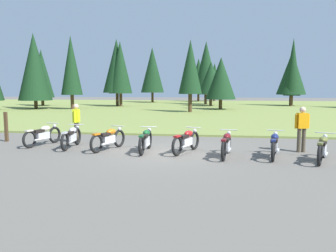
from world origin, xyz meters
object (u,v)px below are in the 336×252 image
(motorcycle_orange, at_px, (109,138))
(motorcycle_red, at_px, (186,141))
(motorcycle_maroon, at_px, (226,144))
(motorcycle_olive, at_px, (323,148))
(motorcycle_british_green, at_px, (146,140))
(trail_marker_post, at_px, (6,127))
(motorcycle_cream, at_px, (43,135))
(rider_in_hivis_vest, at_px, (302,126))
(rider_checking_bike, at_px, (76,121))
(motorcycle_silver, at_px, (72,137))
(motorcycle_navy, at_px, (274,145))

(motorcycle_orange, xyz_separation_m, motorcycle_red, (2.97, -0.11, 0.00))
(motorcycle_maroon, distance_m, motorcycle_olive, 3.03)
(motorcycle_british_green, distance_m, motorcycle_red, 1.50)
(trail_marker_post, bearing_deg, motorcycle_cream, -18.99)
(motorcycle_orange, distance_m, motorcycle_maroon, 4.44)
(motorcycle_cream, bearing_deg, motorcycle_maroon, -9.70)
(rider_in_hivis_vest, bearing_deg, motorcycle_red, -170.49)
(motorcycle_olive, distance_m, rider_in_hivis_vest, 1.68)
(rider_checking_bike, bearing_deg, motorcycle_olive, -14.67)
(motorcycle_red, xyz_separation_m, motorcycle_olive, (4.44, -0.88, 0.00))
(motorcycle_silver, relative_size, motorcycle_british_green, 1.00)
(rider_in_hivis_vest, bearing_deg, motorcycle_cream, 179.99)
(motorcycle_navy, bearing_deg, motorcycle_orange, 174.73)
(motorcycle_navy, relative_size, rider_in_hivis_vest, 1.24)
(motorcycle_orange, bearing_deg, motorcycle_maroon, -8.65)
(motorcycle_british_green, xyz_separation_m, motorcycle_maroon, (2.92, -0.50, 0.00))
(motorcycle_cream, xyz_separation_m, motorcycle_navy, (8.99, -1.15, 0.00))
(motorcycle_olive, distance_m, rider_checking_bike, 9.63)
(motorcycle_silver, xyz_separation_m, motorcycle_british_green, (3.06, -0.40, 0.00))
(motorcycle_red, distance_m, motorcycle_navy, 3.05)
(motorcycle_maroon, bearing_deg, motorcycle_british_green, 170.25)
(motorcycle_cream, bearing_deg, rider_in_hivis_vest, -0.01)
(motorcycle_olive, relative_size, trail_marker_post, 1.53)
(motorcycle_olive, relative_size, rider_checking_bike, 1.19)
(motorcycle_orange, distance_m, motorcycle_olive, 7.48)
(motorcycle_maroon, xyz_separation_m, trail_marker_post, (-9.49, 1.99, 0.21))
(motorcycle_red, xyz_separation_m, rider_in_hivis_vest, (4.16, 0.70, 0.51))
(motorcycle_red, relative_size, motorcycle_olive, 1.00)
(motorcycle_olive, height_order, trail_marker_post, trail_marker_post)
(motorcycle_maroon, bearing_deg, motorcycle_orange, 171.35)
(motorcycle_silver, bearing_deg, motorcycle_navy, -5.90)
(motorcycle_navy, bearing_deg, motorcycle_red, 171.57)
(motorcycle_cream, distance_m, rider_in_hivis_vest, 10.14)
(motorcycle_cream, xyz_separation_m, motorcycle_british_green, (4.46, -0.76, 0.00))
(motorcycle_red, distance_m, motorcycle_maroon, 1.53)
(motorcycle_british_green, relative_size, rider_in_hivis_vest, 1.26)
(motorcycle_red, distance_m, rider_in_hivis_vest, 4.25)
(motorcycle_british_green, bearing_deg, motorcycle_olive, -7.82)
(motorcycle_british_green, distance_m, rider_checking_bike, 3.77)
(rider_checking_bike, distance_m, rider_in_hivis_vest, 9.07)
(motorcycle_red, xyz_separation_m, trail_marker_post, (-8.07, 1.42, 0.21))
(motorcycle_british_green, relative_size, motorcycle_red, 1.06)
(motorcycle_red, relative_size, motorcycle_navy, 0.96)
(motorcycle_silver, distance_m, motorcycle_british_green, 3.08)
(motorcycle_silver, bearing_deg, motorcycle_british_green, -7.40)
(motorcycle_orange, height_order, motorcycle_maroon, same)
(trail_marker_post, bearing_deg, motorcycle_british_green, -12.74)
(motorcycle_olive, bearing_deg, motorcycle_red, 168.82)
(motorcycle_cream, relative_size, motorcycle_british_green, 0.98)
(motorcycle_silver, bearing_deg, rider_checking_bike, 104.23)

